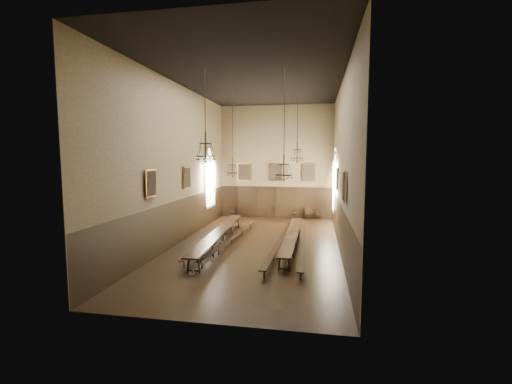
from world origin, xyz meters
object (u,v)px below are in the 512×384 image
(table_right, at_px, (292,240))
(chair_6, at_px, (308,216))
(chair_7, at_px, (318,217))
(chandelier_front_left, at_px, (206,150))
(chair_1, at_px, (246,214))
(chandelier_back_right, at_px, (297,153))
(chandelier_back_left, at_px, (233,167))
(bench_left_outer, at_px, (211,239))
(chandelier_front_right, at_px, (284,167))
(bench_left_inner, at_px, (232,240))
(bench_right_outer, at_px, (302,244))
(table_left, at_px, (219,238))
(chair_3, at_px, (269,215))
(bench_right_inner, at_px, (280,242))
(chair_5, at_px, (295,216))
(chair_0, at_px, (231,214))

(table_right, relative_size, chair_6, 9.32)
(table_right, distance_m, chair_7, 8.40)
(chandelier_front_left, bearing_deg, chair_1, 92.75)
(chandelier_back_right, xyz_separation_m, chandelier_front_left, (-3.88, -5.92, 0.08))
(chair_6, bearing_deg, chandelier_back_left, -140.65)
(bench_left_outer, xyz_separation_m, chandelier_back_left, (0.73, 2.31, 4.05))
(chair_6, bearing_deg, chair_1, 164.85)
(chandelier_back_right, xyz_separation_m, chandelier_front_right, (-0.30, -5.29, -0.71))
(bench_left_inner, bearing_deg, bench_right_outer, -4.49)
(bench_left_outer, xyz_separation_m, bench_right_outer, (5.16, -0.23, 0.03))
(table_left, bearing_deg, chandelier_front_right, -29.20)
(table_left, distance_m, chandelier_back_right, 7.02)
(chair_3, xyz_separation_m, chair_6, (3.07, -0.10, 0.02))
(bench_right_inner, relative_size, chandelier_back_right, 2.45)
(chair_7, bearing_deg, bench_left_inner, -134.45)
(chair_1, bearing_deg, chair_5, 5.88)
(table_right, xyz_separation_m, bench_right_outer, (0.59, -0.48, -0.07))
(chair_6, bearing_deg, chandelier_front_left, -125.88)
(bench_left_outer, xyz_separation_m, chair_0, (-0.96, 8.46, 0.03))
(table_left, distance_m, table_right, 4.04)
(table_right, height_order, chair_1, chair_1)
(bench_left_outer, relative_size, chandelier_front_left, 2.18)
(chair_5, distance_m, chandelier_back_left, 8.22)
(chair_1, xyz_separation_m, chandelier_back_left, (0.52, -6.23, 4.00))
(chair_3, xyz_separation_m, chandelier_front_left, (-1.40, -11.56, 4.95))
(chair_5, bearing_deg, bench_right_inner, -74.81)
(bench_right_outer, relative_size, chair_6, 10.14)
(chair_1, bearing_deg, chair_0, -170.69)
(chair_5, bearing_deg, bench_left_inner, -92.85)
(chair_3, distance_m, chandelier_front_right, 11.89)
(table_right, distance_m, chair_5, 8.34)
(table_right, height_order, chair_7, chair_7)
(bench_right_inner, bearing_deg, chandelier_back_left, 142.78)
(bench_right_inner, height_order, chair_5, chair_5)
(chair_1, distance_m, chandelier_front_left, 12.53)
(table_right, bearing_deg, chair_5, 92.47)
(chair_3, distance_m, chandelier_back_left, 7.60)
(bench_left_inner, bearing_deg, chandelier_back_left, 101.89)
(table_right, height_order, chair_0, chair_0)
(bench_left_outer, bearing_deg, chandelier_front_left, -75.53)
(chandelier_front_right, bearing_deg, chair_0, 116.19)
(chandelier_back_right, bearing_deg, chair_6, 83.95)
(chair_0, bearing_deg, chair_5, 7.67)
(chandelier_back_right, bearing_deg, chandelier_front_left, -123.27)
(chair_0, height_order, chair_5, chair_0)
(chair_1, bearing_deg, bench_right_inner, -61.16)
(chair_3, bearing_deg, chair_1, -168.27)
(bench_right_outer, bearing_deg, table_left, 179.90)
(chandelier_back_left, bearing_deg, chair_0, 105.38)
(bench_left_inner, height_order, chair_3, chair_3)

